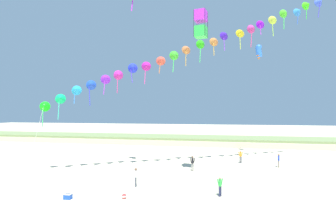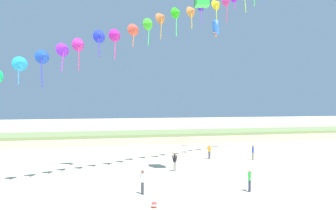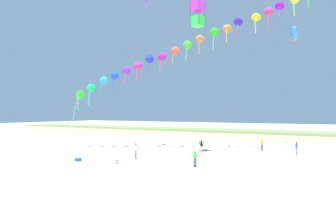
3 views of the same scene
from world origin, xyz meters
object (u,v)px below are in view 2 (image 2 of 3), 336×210
at_px(person_near_right, 143,180).
at_px(person_far_right, 175,161).
at_px(person_mid_center, 253,151).
at_px(person_far_left, 209,150).
at_px(beach_ball, 154,205).
at_px(person_near_left, 250,179).
at_px(large_kite_low_lead, 216,28).

distance_m(person_near_right, person_far_right, 8.33).
height_order(person_mid_center, person_far_left, person_far_left).
xyz_separation_m(person_mid_center, beach_ball, (-13.96, -14.33, -0.77)).
bearing_deg(person_near_right, person_near_left, -8.60).
relative_size(person_mid_center, beach_ball, 4.54).
xyz_separation_m(person_near_left, person_near_right, (-7.36, 1.11, 0.04)).
bearing_deg(person_mid_center, person_far_left, 156.24).
relative_size(person_far_left, large_kite_low_lead, 0.73).
xyz_separation_m(person_near_left, beach_ball, (-7.22, -2.02, -0.74)).
height_order(person_near_right, beach_ball, person_near_right).
distance_m(person_near_right, beach_ball, 3.23).
bearing_deg(beach_ball, person_far_left, 59.19).
height_order(person_mid_center, large_kite_low_lead, large_kite_low_lead).
relative_size(person_far_left, beach_ball, 4.63).
relative_size(person_mid_center, large_kite_low_lead, 0.71).
bearing_deg(beach_ball, person_far_right, 68.36).
relative_size(person_near_right, beach_ball, 4.62).
height_order(person_far_left, large_kite_low_lead, large_kite_low_lead).
distance_m(person_far_left, beach_ball, 18.90).
bearing_deg(beach_ball, person_near_left, 15.59).
relative_size(person_mid_center, person_far_left, 0.98).
bearing_deg(beach_ball, person_near_right, 92.52).
relative_size(person_far_right, large_kite_low_lead, 0.74).
height_order(person_near_left, person_far_left, person_far_left).
distance_m(person_near_left, beach_ball, 7.53).
relative_size(person_near_left, person_mid_center, 0.97).
distance_m(person_mid_center, person_far_left, 4.68).
distance_m(person_far_left, person_far_right, 8.13).
xyz_separation_m(person_near_left, person_far_left, (2.45, 14.20, 0.05)).
distance_m(large_kite_low_lead, beach_ball, 29.92).
xyz_separation_m(large_kite_low_lead, beach_ball, (-12.79, -22.11, -15.58)).
relative_size(person_near_left, person_near_right, 0.95).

